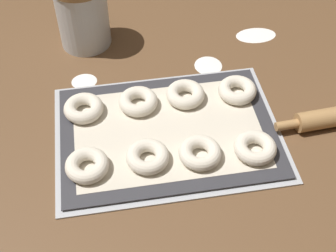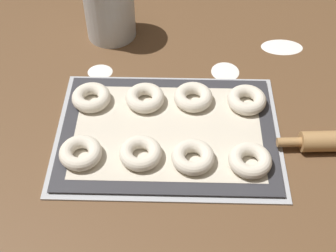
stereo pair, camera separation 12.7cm
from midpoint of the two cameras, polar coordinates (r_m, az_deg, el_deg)
name	(u,v)px [view 2 (the right image)]	position (r m, az deg, el deg)	size (l,w,h in m)	color
ground_plane	(171,132)	(1.03, 3.92, -0.94)	(2.80, 2.80, 0.00)	brown
baking_tray	(168,133)	(1.02, 3.55, -1.06)	(0.49, 0.36, 0.01)	#B2B5BA
baking_mat	(168,131)	(1.01, 3.56, -0.86)	(0.46, 0.33, 0.00)	#333338
bagel_front_far_left	(81,153)	(0.96, -6.95, -3.54)	(0.09, 0.09, 0.03)	silver
bagel_front_mid_left	(141,153)	(0.95, 0.41, -3.60)	(0.09, 0.09, 0.03)	silver
bagel_front_mid_right	(193,157)	(0.95, 6.86, -4.04)	(0.09, 0.09, 0.03)	silver
bagel_front_far_right	(250,160)	(0.97, 13.70, -4.36)	(0.09, 0.09, 0.03)	silver
bagel_back_far_left	(91,97)	(1.07, -6.03, 3.25)	(0.09, 0.09, 0.03)	silver
bagel_back_mid_left	(145,98)	(1.06, 0.59, 3.22)	(0.09, 0.09, 0.03)	silver
bagel_back_mid_right	(193,97)	(1.07, 6.48, 3.30)	(0.09, 0.09, 0.03)	silver
bagel_back_far_right	(247,100)	(1.08, 12.90, 2.90)	(0.09, 0.09, 0.03)	silver
flour_canister	(109,5)	(1.23, -4.21, 14.31)	(0.13, 0.13, 0.18)	silver
flour_patch_near	(100,71)	(1.17, -5.22, 6.45)	(0.06, 0.06, 0.00)	white
flour_patch_far	(225,71)	(1.18, 10.07, 6.39)	(0.07, 0.07, 0.00)	white
flour_patch_side	(282,47)	(1.29, 16.52, 9.08)	(0.11, 0.07, 0.00)	white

